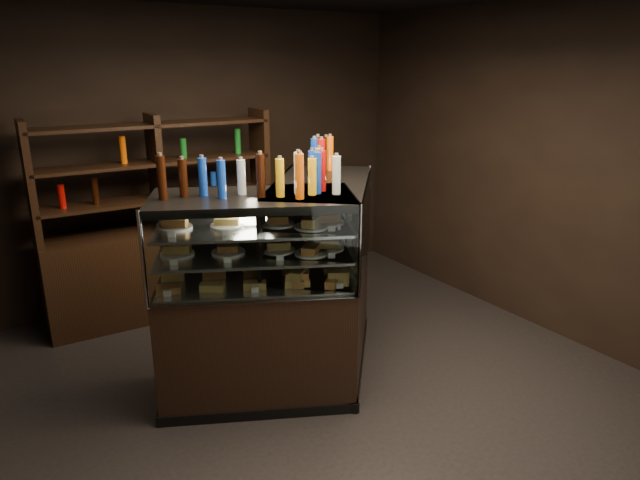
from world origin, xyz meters
The scene contains 7 objects.
ground centered at (0.00, 0.00, 0.00)m, with size 5.00×5.00×0.00m, color black.
room_shell centered at (0.00, 0.00, 1.94)m, with size 5.02×5.02×3.01m.
display_case centered at (-0.01, 0.30, 0.52)m, with size 2.22×1.58×1.58m.
food_display centered at (-0.01, 0.29, 1.20)m, with size 1.81×1.11×0.48m.
bottles_top centered at (-0.01, 0.30, 1.72)m, with size 1.64×0.98×0.30m.
potted_conifer centered at (0.59, 1.10, 0.43)m, with size 0.35×0.35×0.75m.
back_shelving centered at (-0.47, 2.05, 0.61)m, with size 2.24×0.46×2.00m.
Camera 1 is at (-2.00, -3.30, 2.48)m, focal length 32.00 mm.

